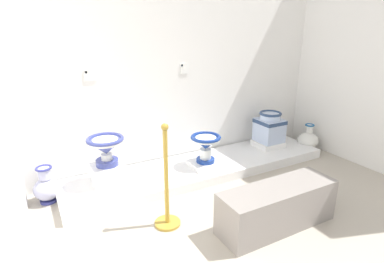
{
  "coord_description": "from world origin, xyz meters",
  "views": [
    {
      "loc": [
        0.15,
        -0.97,
        1.75
      ],
      "look_at": [
        1.82,
        2.11,
        0.57
      ],
      "focal_mm": 29.26,
      "sensor_mm": 36.0,
      "label": 1
    }
  ],
  "objects_px": {
    "info_placard_first": "(90,75)",
    "info_placard_second": "(185,68)",
    "plinth_block_central_ornate": "(108,174)",
    "stanchion_post_near_left": "(167,195)",
    "decorative_vase_companion": "(47,188)",
    "plinth_block_pale_glazed": "(268,144)",
    "antique_toilet_broad_patterned": "(206,144)",
    "antique_toilet_pale_glazed": "(269,126)",
    "decorative_vase_corner": "(308,140)",
    "antique_toilet_central_ornate": "(106,146)",
    "museum_bench": "(277,207)",
    "plinth_block_broad_patterned": "(205,164)"
  },
  "relations": [
    {
      "from": "info_placard_first",
      "to": "info_placard_second",
      "type": "height_order",
      "value": "info_placard_second"
    },
    {
      "from": "plinth_block_central_ornate",
      "to": "stanchion_post_near_left",
      "type": "height_order",
      "value": "stanchion_post_near_left"
    },
    {
      "from": "decorative_vase_companion",
      "to": "stanchion_post_near_left",
      "type": "bearing_deg",
      "value": -45.73
    },
    {
      "from": "plinth_block_pale_glazed",
      "to": "stanchion_post_near_left",
      "type": "xyz_separation_m",
      "value": [
        -1.96,
        -0.85,
        0.15
      ]
    },
    {
      "from": "antique_toilet_broad_patterned",
      "to": "info_placard_second",
      "type": "relative_size",
      "value": 2.86
    },
    {
      "from": "plinth_block_central_ornate",
      "to": "antique_toilet_broad_patterned",
      "type": "distance_m",
      "value": 1.18
    },
    {
      "from": "plinth_block_pale_glazed",
      "to": "antique_toilet_pale_glazed",
      "type": "bearing_deg",
      "value": 45.0
    },
    {
      "from": "info_placard_second",
      "to": "plinth_block_pale_glazed",
      "type": "bearing_deg",
      "value": -16.09
    },
    {
      "from": "antique_toilet_broad_patterned",
      "to": "stanchion_post_near_left",
      "type": "relative_size",
      "value": 0.37
    },
    {
      "from": "info_placard_first",
      "to": "info_placard_second",
      "type": "relative_size",
      "value": 1.05
    },
    {
      "from": "antique_toilet_pale_glazed",
      "to": "decorative_vase_corner",
      "type": "relative_size",
      "value": 1.06
    },
    {
      "from": "plinth_block_central_ornate",
      "to": "decorative_vase_corner",
      "type": "distance_m",
      "value": 2.91
    },
    {
      "from": "plinth_block_central_ornate",
      "to": "antique_toilet_pale_glazed",
      "type": "relative_size",
      "value": 0.79
    },
    {
      "from": "stanchion_post_near_left",
      "to": "decorative_vase_companion",
      "type": "bearing_deg",
      "value": 134.27
    },
    {
      "from": "antique_toilet_central_ornate",
      "to": "antique_toilet_pale_glazed",
      "type": "bearing_deg",
      "value": 0.39
    },
    {
      "from": "antique_toilet_pale_glazed",
      "to": "museum_bench",
      "type": "relative_size",
      "value": 0.38
    },
    {
      "from": "decorative_vase_companion",
      "to": "decorative_vase_corner",
      "type": "bearing_deg",
      "value": -4.25
    },
    {
      "from": "info_placard_first",
      "to": "info_placard_second",
      "type": "xyz_separation_m",
      "value": [
        1.14,
        -0.0,
        0.01
      ]
    },
    {
      "from": "plinth_block_central_ornate",
      "to": "info_placard_second",
      "type": "xyz_separation_m",
      "value": [
        1.12,
        0.35,
        1.03
      ]
    },
    {
      "from": "plinth_block_pale_glazed",
      "to": "museum_bench",
      "type": "bearing_deg",
      "value": -128.92
    },
    {
      "from": "info_placard_first",
      "to": "decorative_vase_corner",
      "type": "bearing_deg",
      "value": -9.57
    },
    {
      "from": "plinth_block_broad_patterned",
      "to": "antique_toilet_pale_glazed",
      "type": "xyz_separation_m",
      "value": [
        1.12,
        0.14,
        0.27
      ]
    },
    {
      "from": "antique_toilet_central_ornate",
      "to": "decorative_vase_companion",
      "type": "distance_m",
      "value": 0.73
    },
    {
      "from": "info_placard_first",
      "to": "museum_bench",
      "type": "xyz_separation_m",
      "value": [
        1.2,
        -1.69,
        -1.05
      ]
    },
    {
      "from": "plinth_block_central_ornate",
      "to": "museum_bench",
      "type": "xyz_separation_m",
      "value": [
        1.19,
        -1.34,
        -0.03
      ]
    },
    {
      "from": "antique_toilet_central_ornate",
      "to": "info_placard_second",
      "type": "xyz_separation_m",
      "value": [
        1.12,
        0.35,
        0.71
      ]
    },
    {
      "from": "info_placard_first",
      "to": "stanchion_post_near_left",
      "type": "distance_m",
      "value": 1.55
    },
    {
      "from": "decorative_vase_corner",
      "to": "info_placard_second",
      "type": "bearing_deg",
      "value": 164.58
    },
    {
      "from": "decorative_vase_companion",
      "to": "plinth_block_central_ornate",
      "type": "bearing_deg",
      "value": -10.91
    },
    {
      "from": "info_placard_second",
      "to": "decorative_vase_companion",
      "type": "relative_size",
      "value": 0.32
    },
    {
      "from": "decorative_vase_corner",
      "to": "antique_toilet_pale_glazed",
      "type": "bearing_deg",
      "value": 165.81
    },
    {
      "from": "plinth_block_broad_patterned",
      "to": "antique_toilet_broad_patterned",
      "type": "xyz_separation_m",
      "value": [
        0.0,
        0.0,
        0.26
      ]
    },
    {
      "from": "antique_toilet_central_ornate",
      "to": "info_placard_second",
      "type": "distance_m",
      "value": 1.37
    },
    {
      "from": "decorative_vase_companion",
      "to": "stanchion_post_near_left",
      "type": "height_order",
      "value": "stanchion_post_near_left"
    },
    {
      "from": "plinth_block_broad_patterned",
      "to": "plinth_block_pale_glazed",
      "type": "height_order",
      "value": "plinth_block_pale_glazed"
    },
    {
      "from": "decorative_vase_corner",
      "to": "stanchion_post_near_left",
      "type": "height_order",
      "value": "stanchion_post_near_left"
    },
    {
      "from": "antique_toilet_central_ornate",
      "to": "info_placard_second",
      "type": "relative_size",
      "value": 3.05
    },
    {
      "from": "antique_toilet_broad_patterned",
      "to": "stanchion_post_near_left",
      "type": "xyz_separation_m",
      "value": [
        -0.83,
        -0.72,
        -0.11
      ]
    },
    {
      "from": "antique_toilet_central_ornate",
      "to": "plinth_block_broad_patterned",
      "type": "xyz_separation_m",
      "value": [
        1.15,
        -0.12,
        -0.4
      ]
    },
    {
      "from": "antique_toilet_central_ornate",
      "to": "decorative_vase_corner",
      "type": "relative_size",
      "value": 0.97
    },
    {
      "from": "info_placard_second",
      "to": "decorative_vase_corner",
      "type": "relative_size",
      "value": 0.32
    },
    {
      "from": "plinth_block_broad_patterned",
      "to": "decorative_vase_corner",
      "type": "height_order",
      "value": "decorative_vase_corner"
    },
    {
      "from": "antique_toilet_pale_glazed",
      "to": "info_placard_first",
      "type": "distance_m",
      "value": 2.46
    },
    {
      "from": "plinth_block_central_ornate",
      "to": "stanchion_post_near_left",
      "type": "relative_size",
      "value": 0.34
    },
    {
      "from": "plinth_block_central_ornate",
      "to": "info_placard_first",
      "type": "xyz_separation_m",
      "value": [
        -0.02,
        0.35,
        1.02
      ]
    },
    {
      "from": "antique_toilet_central_ornate",
      "to": "plinth_block_broad_patterned",
      "type": "relative_size",
      "value": 1.07
    },
    {
      "from": "decorative_vase_companion",
      "to": "info_placard_second",
      "type": "bearing_deg",
      "value": 7.61
    },
    {
      "from": "info_placard_first",
      "to": "stanchion_post_near_left",
      "type": "bearing_deg",
      "value": -74.15
    },
    {
      "from": "antique_toilet_pale_glazed",
      "to": "antique_toilet_central_ornate",
      "type": "bearing_deg",
      "value": -179.61
    },
    {
      "from": "plinth_block_central_ornate",
      "to": "info_placard_second",
      "type": "distance_m",
      "value": 1.56
    }
  ]
}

